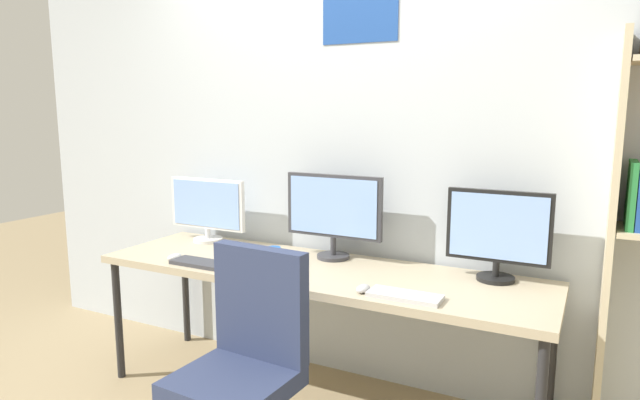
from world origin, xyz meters
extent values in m
cube|color=silver|center=(0.00, 1.02, 1.30)|extent=(4.78, 0.10, 2.60)
cube|color=#1E4799|center=(0.07, 0.97, 2.09)|extent=(0.43, 0.01, 0.38)
cube|color=tan|center=(0.00, 0.60, 0.72)|extent=(2.38, 0.68, 0.04)
cylinder|color=#262628|center=(-1.14, 0.31, 0.35)|extent=(0.04, 0.04, 0.70)
cylinder|color=#262628|center=(-1.14, 0.89, 0.35)|extent=(0.04, 0.04, 0.70)
cylinder|color=#262628|center=(1.14, 0.89, 0.35)|extent=(0.04, 0.04, 0.70)
cube|color=beige|center=(1.34, 0.83, 0.94)|extent=(0.03, 0.28, 1.89)
cube|color=#287F3D|center=(1.40, 0.83, 1.19)|extent=(0.03, 0.22, 0.29)
cube|color=navy|center=(0.03, -0.18, 0.47)|extent=(0.47, 0.47, 0.08)
cube|color=navy|center=(0.05, 0.01, 0.75)|extent=(0.44, 0.10, 0.48)
cylinder|color=silver|center=(-0.87, 0.81, 0.75)|extent=(0.18, 0.18, 0.02)
cylinder|color=silver|center=(-0.87, 0.81, 0.79)|extent=(0.03, 0.03, 0.06)
cube|color=silver|center=(-0.87, 0.81, 0.98)|extent=(0.54, 0.03, 0.31)
cube|color=#8CB2F2|center=(-0.87, 0.80, 0.98)|extent=(0.50, 0.01, 0.28)
cylinder|color=#38383D|center=(0.00, 0.81, 0.75)|extent=(0.18, 0.18, 0.02)
cylinder|color=#38383D|center=(0.00, 0.81, 0.81)|extent=(0.03, 0.03, 0.10)
cube|color=#38383D|center=(0.00, 0.81, 1.03)|extent=(0.56, 0.03, 0.35)
cube|color=#8CB2F2|center=(0.00, 0.80, 1.03)|extent=(0.52, 0.01, 0.31)
cylinder|color=black|center=(0.87, 0.81, 0.75)|extent=(0.18, 0.18, 0.02)
cylinder|color=black|center=(0.87, 0.81, 0.80)|extent=(0.03, 0.03, 0.07)
cube|color=black|center=(0.87, 0.81, 1.00)|extent=(0.48, 0.03, 0.35)
cube|color=#8CB2F2|center=(0.87, 0.80, 1.00)|extent=(0.45, 0.01, 0.31)
cube|color=#38383D|center=(-0.56, 0.37, 0.75)|extent=(0.34, 0.13, 0.02)
cube|color=silver|center=(0.56, 0.37, 0.75)|extent=(0.32, 0.13, 0.02)
ellipsoid|color=silver|center=(0.37, 0.36, 0.76)|extent=(0.06, 0.10, 0.03)
ellipsoid|color=silver|center=(-0.76, 0.38, 0.76)|extent=(0.06, 0.10, 0.03)
cylinder|color=blue|center=(-0.24, 0.57, 0.79)|extent=(0.08, 0.08, 0.09)
torus|color=blue|center=(-0.20, 0.57, 0.79)|extent=(0.06, 0.01, 0.06)
camera|label=1|loc=(1.27, -1.83, 1.56)|focal=30.74mm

